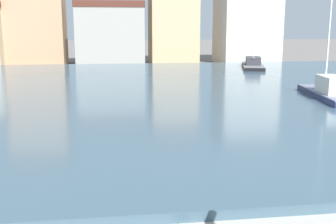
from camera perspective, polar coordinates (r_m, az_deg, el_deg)
harbor_water at (r=31.58m, az=-8.59°, el=2.72°), size 91.64×42.93×0.42m
sailboat_navy at (r=29.78m, az=20.57°, el=2.37°), size 2.85×8.40×8.68m
sailboat_black at (r=48.96m, az=11.41°, el=6.18°), size 4.70×9.74×7.28m
townhouse_tall_gabled at (r=59.05m, az=-17.72°, el=12.91°), size 7.73×6.26×13.71m
townhouse_wide_warehouse at (r=55.89m, az=-7.93°, el=10.54°), size 8.75×6.78×8.07m
townhouse_corner_house at (r=58.53m, az=0.68°, el=11.75°), size 6.46×6.16×10.22m
townhouse_end_terrace at (r=59.42m, az=10.65°, el=12.30°), size 7.80×7.61×11.76m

